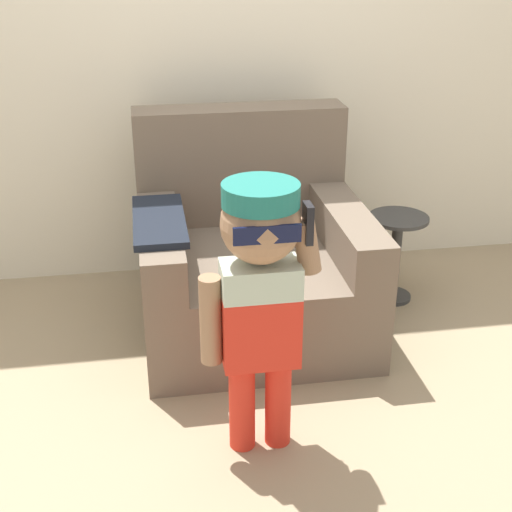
% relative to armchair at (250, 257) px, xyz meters
% --- Properties ---
extents(ground_plane, '(10.00, 10.00, 0.00)m').
position_rel_armchair_xyz_m(ground_plane, '(-0.02, -0.05, -0.33)').
color(ground_plane, '#998466').
extents(wall_back, '(10.00, 0.05, 2.60)m').
position_rel_armchair_xyz_m(wall_back, '(-0.02, 0.66, 0.97)').
color(wall_back, beige).
rests_on(wall_back, ground_plane).
extents(armchair, '(1.02, 1.01, 0.95)m').
position_rel_armchair_xyz_m(armchair, '(0.00, 0.00, 0.00)').
color(armchair, '#6B5B4C').
rests_on(armchair, ground_plane).
extents(person_child, '(0.41, 0.31, 1.00)m').
position_rel_armchair_xyz_m(person_child, '(-0.11, -0.91, 0.34)').
color(person_child, red).
rests_on(person_child, ground_plane).
extents(side_table, '(0.29, 0.29, 0.45)m').
position_rel_armchair_xyz_m(side_table, '(0.75, 0.09, -0.05)').
color(side_table, '#333333').
rests_on(side_table, ground_plane).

